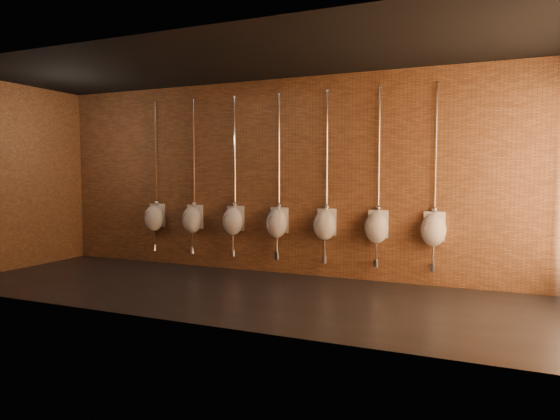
% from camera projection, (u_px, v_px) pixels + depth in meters
% --- Properties ---
extents(ground, '(8.50, 8.50, 0.00)m').
position_uv_depth(ground, '(232.00, 291.00, 7.01)').
color(ground, black).
rests_on(ground, ground).
extents(room_shell, '(8.54, 3.04, 3.22)m').
position_uv_depth(room_shell, '(231.00, 148.00, 6.86)').
color(room_shell, black).
rests_on(room_shell, ground).
extents(urinal_0, '(0.39, 0.35, 2.71)m').
position_uv_depth(urinal_0, '(154.00, 217.00, 9.15)').
color(urinal_0, white).
rests_on(urinal_0, ground).
extents(urinal_1, '(0.39, 0.35, 2.71)m').
position_uv_depth(urinal_1, '(192.00, 219.00, 8.82)').
color(urinal_1, white).
rests_on(urinal_1, ground).
extents(urinal_2, '(0.39, 0.35, 2.71)m').
position_uv_depth(urinal_2, '(233.00, 220.00, 8.49)').
color(urinal_2, white).
rests_on(urinal_2, ground).
extents(urinal_3, '(0.39, 0.35, 2.71)m').
position_uv_depth(urinal_3, '(277.00, 222.00, 8.17)').
color(urinal_3, white).
rests_on(urinal_3, ground).
extents(urinal_4, '(0.39, 0.35, 2.71)m').
position_uv_depth(urinal_4, '(325.00, 224.00, 7.84)').
color(urinal_4, white).
rests_on(urinal_4, ground).
extents(urinal_5, '(0.39, 0.35, 2.71)m').
position_uv_depth(urinal_5, '(377.00, 226.00, 7.52)').
color(urinal_5, white).
rests_on(urinal_5, ground).
extents(urinal_6, '(0.39, 0.35, 2.71)m').
position_uv_depth(urinal_6, '(433.00, 229.00, 7.19)').
color(urinal_6, white).
rests_on(urinal_6, ground).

